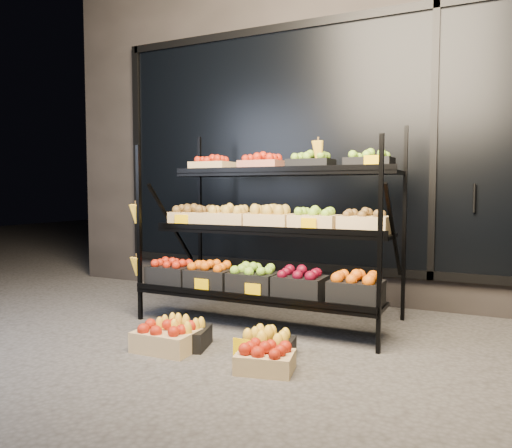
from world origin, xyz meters
The scene contains 9 objects.
ground centered at (0.00, 0.00, 0.00)m, with size 24.00×24.00×0.00m, color #514F4C.
building centered at (0.00, 2.59, 1.75)m, with size 6.00×2.08×3.50m.
display_rack centered at (-0.01, 0.60, 0.79)m, with size 2.18×1.02×1.66m.
tag_floor_a centered at (-0.30, -0.40, 0.06)m, with size 0.13×0.01×0.12m, color #F7BC00.
tag_floor_b centered at (0.27, -0.40, 0.06)m, with size 0.13×0.01×0.12m, color #F7BC00.
floor_crate_left centered at (-0.32, -0.41, 0.10)m, with size 0.43×0.32×0.21m.
floor_crate_midleft centered at (-0.29, -0.29, 0.10)m, with size 0.47×0.40×0.20m.
floor_crate_midright centered at (0.47, -0.47, 0.09)m, with size 0.39×0.32×0.18m.
floor_crate_right centered at (0.36, -0.20, 0.08)m, with size 0.38×0.30×0.18m.
Camera 1 is at (1.74, -3.21, 1.13)m, focal length 35.00 mm.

